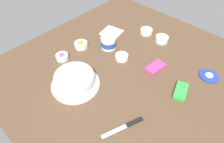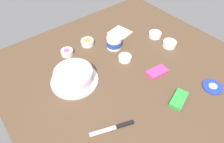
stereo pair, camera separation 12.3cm
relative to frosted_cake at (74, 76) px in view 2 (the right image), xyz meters
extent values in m
plane|color=brown|center=(0.33, -0.16, -0.05)|extent=(1.54, 1.54, 0.00)
cylinder|color=white|center=(0.00, 0.00, -0.04)|extent=(0.29, 0.29, 0.01)
cylinder|color=brown|center=(0.00, 0.00, -0.01)|extent=(0.22, 0.22, 0.05)
cylinder|color=white|center=(0.00, 0.00, 0.00)|extent=(0.24, 0.24, 0.06)
ellipsoid|color=white|center=(0.00, 0.00, 0.04)|extent=(0.24, 0.24, 0.04)
cylinder|color=white|center=(0.40, 0.11, 0.00)|extent=(0.11, 0.11, 0.09)
cylinder|color=#2347B2|center=(0.40, 0.11, -0.01)|extent=(0.11, 0.11, 0.04)
cylinder|color=white|center=(0.40, 0.11, 0.03)|extent=(0.09, 0.09, 0.01)
cylinder|color=#233DAD|center=(0.63, -0.56, -0.04)|extent=(0.12, 0.12, 0.01)
ellipsoid|color=white|center=(0.63, -0.56, -0.04)|extent=(0.05, 0.05, 0.01)
cube|color=silver|center=(-0.07, -0.38, -0.04)|extent=(0.14, 0.07, 0.00)
cube|color=black|center=(0.05, -0.42, -0.04)|extent=(0.10, 0.05, 0.01)
cylinder|color=white|center=(0.73, 0.01, -0.03)|extent=(0.10, 0.10, 0.04)
cylinder|color=pink|center=(0.73, 0.01, -0.03)|extent=(0.08, 0.08, 0.01)
ellipsoid|color=pink|center=(0.73, 0.01, -0.03)|extent=(0.07, 0.07, 0.02)
cylinder|color=white|center=(0.37, -0.05, -0.03)|extent=(0.09, 0.09, 0.03)
cylinder|color=yellow|center=(0.37, -0.05, -0.03)|extent=(0.08, 0.08, 0.01)
ellipsoid|color=yellow|center=(0.37, -0.05, -0.03)|extent=(0.06, 0.06, 0.02)
cylinder|color=white|center=(0.09, 0.25, -0.03)|extent=(0.08, 0.08, 0.04)
cylinder|color=#B251C6|center=(0.09, 0.25, -0.03)|extent=(0.07, 0.07, 0.01)
ellipsoid|color=#B251C6|center=(0.09, 0.25, -0.02)|extent=(0.06, 0.06, 0.02)
cylinder|color=white|center=(0.73, -0.14, -0.03)|extent=(0.10, 0.10, 0.04)
cylinder|color=green|center=(0.73, -0.14, -0.03)|extent=(0.08, 0.08, 0.01)
ellipsoid|color=green|center=(0.73, -0.14, -0.02)|extent=(0.07, 0.07, 0.02)
cylinder|color=white|center=(0.26, 0.26, -0.03)|extent=(0.10, 0.10, 0.04)
cylinder|color=orange|center=(0.26, 0.26, -0.02)|extent=(0.08, 0.08, 0.01)
ellipsoid|color=orange|center=(0.26, 0.26, -0.02)|extent=(0.07, 0.07, 0.02)
cube|color=#E53D8E|center=(0.45, -0.27, -0.04)|extent=(0.14, 0.09, 0.02)
cube|color=green|center=(0.39, -0.50, -0.04)|extent=(0.15, 0.11, 0.03)
cube|color=white|center=(0.55, 0.22, -0.05)|extent=(0.18, 0.18, 0.01)
camera|label=1|loc=(-0.41, -0.69, 0.87)|focal=31.34mm
camera|label=2|loc=(-0.32, -0.77, 0.87)|focal=31.34mm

